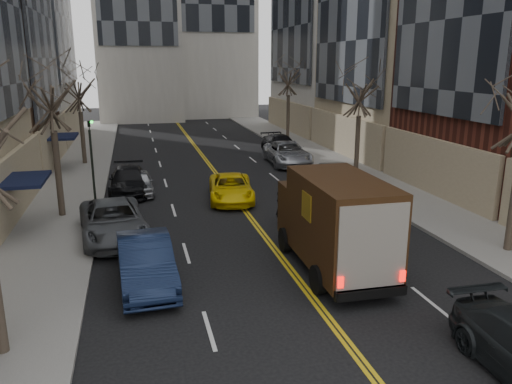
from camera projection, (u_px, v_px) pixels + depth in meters
sidewalk_left at (74, 183)px, 30.55m from camera, size 4.00×66.00×0.15m
sidewalk_right at (346, 168)px, 34.71m from camera, size 4.00×66.00×0.15m
tree_lf_mid at (48, 78)px, 22.37m from camera, size 3.20×3.20×8.91m
tree_lf_far at (78, 80)px, 34.72m from camera, size 3.20×3.20×8.12m
tree_rt_mid at (361, 80)px, 31.24m from camera, size 3.20×3.20×8.32m
tree_rt_far at (289, 68)px, 45.17m from camera, size 3.20×3.20×9.11m
traffic_signal at (91, 152)px, 25.53m from camera, size 0.29×0.26×4.70m
ups_truck at (334, 223)px, 17.64m from camera, size 2.71×6.46×3.52m
taxi at (231, 188)px, 26.91m from camera, size 2.93×5.20×1.37m
pedestrian at (280, 207)px, 23.03m from camera, size 0.51×0.65×1.57m
parked_lf_b at (146, 262)px, 16.70m from camera, size 2.01×5.05×1.63m
parked_lf_c at (113, 221)px, 21.07m from camera, size 3.20×5.86×1.56m
parked_lf_d at (128, 181)px, 28.33m from camera, size 2.14×5.09×1.47m
parked_lf_e at (139, 182)px, 28.24m from camera, size 1.62×3.88×1.31m
parked_rt_a at (335, 176)px, 29.69m from camera, size 1.83×4.25×1.36m
parked_rt_b at (288, 153)px, 36.26m from camera, size 3.01×6.00×1.63m
parked_rt_c at (281, 145)px, 40.38m from camera, size 2.48×5.33×1.51m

